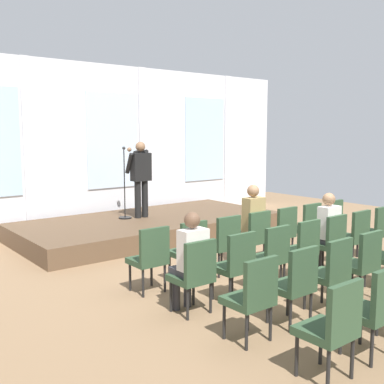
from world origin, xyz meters
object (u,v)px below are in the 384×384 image
(audience_r0_c3, at_px, (251,221))
(chair_r1_c2, at_px, (271,254))
(mic_stand, at_px, (125,203))
(chair_r0_c6, at_px, (329,221))
(chair_r1_c0, at_px, (195,272))
(chair_r1_c6, at_px, (377,229))
(chair_r3_c0, at_px, (333,324))
(audience_r1_c4, at_px, (326,228))
(chair_r0_c0, at_px, (150,255))
(chair_r0_c2, at_px, (224,241))
(chair_r0_c1, at_px, (189,248))
(chair_r2_c0, at_px, (253,294))
(chair_r2_c2, at_px, (331,270))
(speaker, at_px, (140,174))
(chair_r0_c5, at_px, (307,225))
(chair_r2_c3, at_px, (362,261))
(chair_r0_c4, at_px, (282,230))
(chair_r0_c3, at_px, (254,235))
(chair_r2_c1, at_px, (295,281))
(audience_r1_c0, at_px, (190,257))
(chair_r1_c5, at_px, (355,234))
(chair_r3_c1, at_px, (375,306))
(chair_r1_c3, at_px, (302,246))
(chair_r1_c4, at_px, (330,240))
(chair_r1_c1, at_px, (235,262))

(audience_r0_c3, distance_m, chair_r1_c2, 1.28)
(mic_stand, distance_m, chair_r0_c6, 4.26)
(audience_r0_c3, relative_size, chair_r1_c0, 1.46)
(chair_r1_c6, bearing_deg, chair_r1_c2, 180.00)
(chair_r0_c6, xyz_separation_m, chair_r3_c0, (-4.12, -2.95, 0.00))
(audience_r1_c4, bearing_deg, chair_r1_c2, -176.51)
(chair_r0_c0, height_order, chair_r0_c2, same)
(chair_r0_c1, distance_m, chair_r2_c0, 2.08)
(chair_r0_c0, xyz_separation_m, chair_r2_c0, (0.00, -1.97, 0.00))
(chair_r2_c2, bearing_deg, chair_r1_c2, 90.00)
(speaker, xyz_separation_m, chair_r0_c5, (1.50, -3.31, -0.79))
(chair_r0_c0, relative_size, chair_r2_c3, 1.00)
(chair_r0_c1, height_order, chair_r2_c0, same)
(chair_r0_c4, bearing_deg, chair_r0_c3, 180.00)
(chair_r2_c1, bearing_deg, chair_r0_c0, 109.22)
(audience_r1_c0, relative_size, audience_r1_c4, 0.99)
(chair_r0_c6, distance_m, chair_r1_c5, 1.20)
(audience_r1_c0, bearing_deg, chair_r0_c5, 14.70)
(chair_r2_c2, bearing_deg, chair_r2_c3, 0.00)
(mic_stand, height_order, chair_r0_c4, mic_stand)
(chair_r1_c2, bearing_deg, chair_r0_c4, 35.65)
(mic_stand, height_order, chair_r3_c1, mic_stand)
(chair_r0_c6, height_order, chair_r1_c3, same)
(audience_r1_c0, distance_m, chair_r1_c6, 4.12)
(audience_r1_c4, height_order, chair_r1_c6, audience_r1_c4)
(chair_r2_c0, xyz_separation_m, chair_r2_c2, (1.37, 0.00, 0.00))
(chair_r1_c4, bearing_deg, chair_r1_c3, 180.00)
(chair_r0_c1, relative_size, chair_r1_c5, 1.00)
(chair_r0_c6, bearing_deg, chair_r1_c4, -144.35)
(audience_r0_c3, relative_size, chair_r1_c5, 1.46)
(chair_r0_c5, bearing_deg, chair_r0_c3, 180.00)
(chair_r1_c0, bearing_deg, chair_r1_c4, 0.00)
(chair_r0_c2, bearing_deg, audience_r1_c0, -146.74)
(mic_stand, height_order, chair_r3_c0, mic_stand)
(chair_r0_c5, distance_m, chair_r0_c6, 0.69)
(audience_r0_c3, height_order, chair_r1_c6, audience_r0_c3)
(audience_r1_c0, height_order, chair_r1_c2, audience_r1_c0)
(chair_r2_c3, bearing_deg, chair_r0_c0, 136.28)
(chair_r0_c1, bearing_deg, chair_r2_c1, -90.00)
(chair_r1_c1, distance_m, chair_r2_c1, 0.98)
(chair_r1_c5, xyz_separation_m, chair_r2_c2, (-2.06, -0.98, 0.00))
(chair_r2_c2, bearing_deg, chair_r0_c1, 109.22)
(mic_stand, relative_size, chair_r0_c1, 1.65)
(audience_r1_c0, distance_m, chair_r2_c1, 1.28)
(speaker, relative_size, audience_r1_c4, 1.29)
(mic_stand, distance_m, chair_r0_c5, 3.89)
(speaker, bearing_deg, chair_r0_c4, -76.16)
(chair_r0_c5, xyz_separation_m, chair_r3_c1, (-2.74, -2.95, 0.00))
(chair_r0_c3, bearing_deg, chair_r0_c5, 0.00)
(chair_r2_c1, bearing_deg, chair_r3_c0, -124.88)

